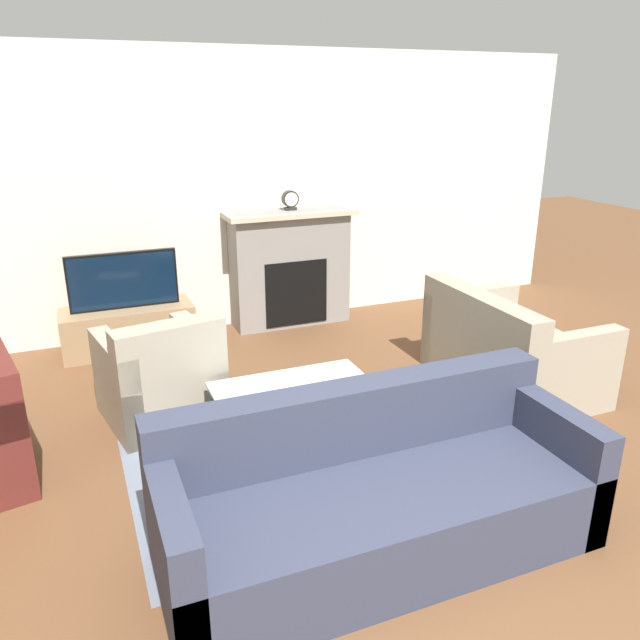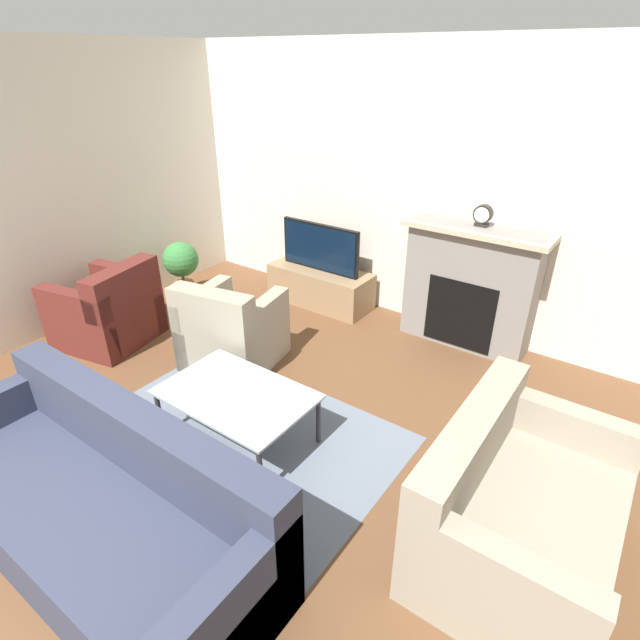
% 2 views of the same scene
% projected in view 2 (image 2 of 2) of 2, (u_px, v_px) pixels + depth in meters
% --- Properties ---
extents(wall_back, '(8.30, 0.06, 2.70)m').
position_uv_depth(wall_back, '(407.00, 189.00, 4.95)').
color(wall_back, silver).
rests_on(wall_back, ground_plane).
extents(wall_left, '(0.06, 7.39, 2.70)m').
position_uv_depth(wall_left, '(46.00, 195.00, 4.73)').
color(wall_left, silver).
rests_on(wall_left, ground_plane).
extents(area_rug, '(2.27, 1.91, 0.00)m').
position_uv_depth(area_rug, '(227.00, 449.00, 3.62)').
color(area_rug, slate).
rests_on(area_rug, ground_plane).
extents(fireplace, '(1.31, 0.43, 1.18)m').
position_uv_depth(fireplace, '(470.00, 284.00, 4.70)').
color(fireplace, gray).
rests_on(fireplace, ground_plane).
extents(tv_stand, '(1.18, 0.47, 0.41)m').
position_uv_depth(tv_stand, '(320.00, 286.00, 5.66)').
color(tv_stand, '#997A56').
rests_on(tv_stand, ground_plane).
extents(tv, '(0.97, 0.06, 0.52)m').
position_uv_depth(tv, '(320.00, 247.00, 5.44)').
color(tv, black).
rests_on(tv, tv_stand).
extents(couch_sectional, '(2.24, 0.85, 0.82)m').
position_uv_depth(couch_sectional, '(104.00, 509.00, 2.78)').
color(couch_sectional, '#33384C').
rests_on(couch_sectional, ground_plane).
extents(couch_loveseat, '(0.91, 1.35, 0.82)m').
position_uv_depth(couch_loveseat, '(516.00, 511.00, 2.77)').
color(couch_loveseat, '#9E937F').
rests_on(couch_loveseat, ground_plane).
extents(armchair_by_window, '(0.95, 0.94, 0.82)m').
position_uv_depth(armchair_by_window, '(108.00, 313.00, 4.87)').
color(armchair_by_window, '#5B231E').
rests_on(armchair_by_window, ground_plane).
extents(armchair_accent, '(0.89, 0.89, 0.82)m').
position_uv_depth(armchair_accent, '(231.00, 334.00, 4.50)').
color(armchair_accent, '#9E937F').
rests_on(armchair_accent, ground_plane).
extents(coffee_table, '(1.07, 0.71, 0.42)m').
position_uv_depth(coffee_table, '(236.00, 397.00, 3.55)').
color(coffee_table, '#333338').
rests_on(coffee_table, ground_plane).
extents(potted_plant, '(0.40, 0.40, 0.67)m').
position_uv_depth(potted_plant, '(181.00, 263.00, 5.71)').
color(potted_plant, '#AD704C').
rests_on(potted_plant, ground_plane).
extents(mantel_clock, '(0.16, 0.07, 0.19)m').
position_uv_depth(mantel_clock, '(483.00, 215.00, 4.38)').
color(mantel_clock, '#28231E').
rests_on(mantel_clock, fireplace).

